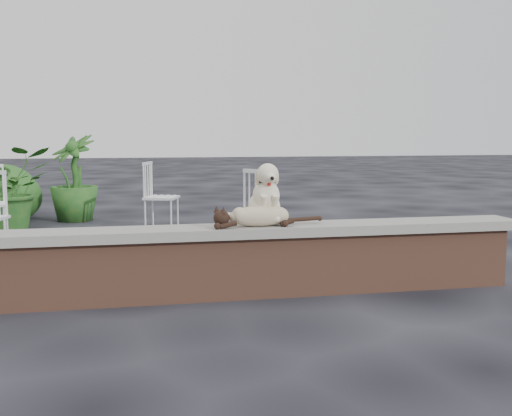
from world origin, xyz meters
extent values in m
plane|color=black|center=(0.00, 0.00, 0.00)|extent=(60.00, 60.00, 0.00)
cube|color=brown|center=(0.00, 0.00, 0.25)|extent=(6.00, 0.30, 0.50)
cube|color=slate|center=(0.00, 0.00, 0.54)|extent=(6.20, 0.40, 0.08)
imported|color=#154C1D|center=(-1.79, 4.06, 0.58)|extent=(1.35, 1.29, 1.15)
imported|color=#154C1D|center=(-1.03, 4.84, 0.66)|extent=(1.04, 1.04, 1.31)
ellipsoid|color=#154C1D|center=(-2.17, 5.29, 0.41)|extent=(1.15, 1.05, 0.91)
ellipsoid|color=#154C1D|center=(-2.03, 5.10, 0.36)|extent=(1.02, 0.93, 0.80)
camera|label=1|loc=(-0.21, -4.85, 1.33)|focal=43.08mm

